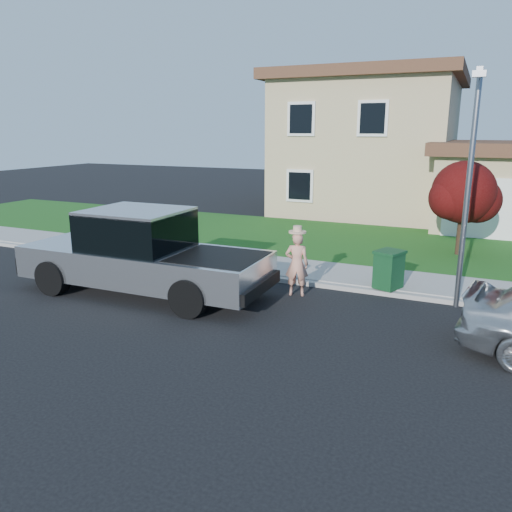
{
  "coord_description": "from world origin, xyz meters",
  "views": [
    {
      "loc": [
        5.44,
        -9.59,
        4.15
      ],
      "look_at": [
        0.71,
        0.98,
        1.2
      ],
      "focal_mm": 35.0,
      "sensor_mm": 36.0,
      "label": 1
    }
  ],
  "objects": [
    {
      "name": "street_lamp",
      "position": [
        5.2,
        2.69,
        3.08
      ],
      "size": [
        0.27,
        0.7,
        5.41
      ],
      "rotation": [
        0.0,
        0.0,
        -0.01
      ],
      "color": "slate",
      "rests_on": "ground"
    },
    {
      "name": "house",
      "position": [
        1.31,
        16.38,
        3.17
      ],
      "size": [
        14.0,
        11.3,
        6.85
      ],
      "color": "tan",
      "rests_on": "ground"
    },
    {
      "name": "pickup_truck",
      "position": [
        -2.29,
        0.55,
        1.02
      ],
      "size": [
        6.7,
        2.59,
        2.19
      ],
      "rotation": [
        0.0,
        0.0,
        0.02
      ],
      "color": "black",
      "rests_on": "ground"
    },
    {
      "name": "ornamental_tree",
      "position": [
        5.02,
        7.91,
        2.07
      ],
      "size": [
        2.25,
        2.03,
        3.08
      ],
      "color": "black",
      "rests_on": "lawn"
    },
    {
      "name": "woman",
      "position": [
        1.39,
        1.99,
        0.86
      ],
      "size": [
        0.68,
        0.52,
        1.81
      ],
      "rotation": [
        0.0,
        0.0,
        3.37
      ],
      "color": "tan",
      "rests_on": "ground"
    },
    {
      "name": "sidewalk",
      "position": [
        1.0,
        4.0,
        0.07
      ],
      "size": [
        40.0,
        2.0,
        0.15
      ],
      "primitive_type": "cube",
      "color": "gray",
      "rests_on": "ground"
    },
    {
      "name": "trash_bin",
      "position": [
        3.51,
        3.1,
        0.65
      ],
      "size": [
        0.82,
        0.87,
        0.99
      ],
      "rotation": [
        0.0,
        0.0,
        -0.38
      ],
      "color": "#0F3A1B",
      "rests_on": "sidewalk"
    },
    {
      "name": "ground",
      "position": [
        0.0,
        0.0,
        0.0
      ],
      "size": [
        80.0,
        80.0,
        0.0
      ],
      "primitive_type": "plane",
      "color": "black",
      "rests_on": "ground"
    },
    {
      "name": "lawn",
      "position": [
        1.0,
        8.5,
        0.05
      ],
      "size": [
        40.0,
        7.0,
        0.1
      ],
      "primitive_type": "cube",
      "color": "#134313",
      "rests_on": "ground"
    },
    {
      "name": "curb",
      "position": [
        1.0,
        2.9,
        0.06
      ],
      "size": [
        40.0,
        0.2,
        0.12
      ],
      "primitive_type": "cube",
      "color": "gray",
      "rests_on": "ground"
    }
  ]
}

